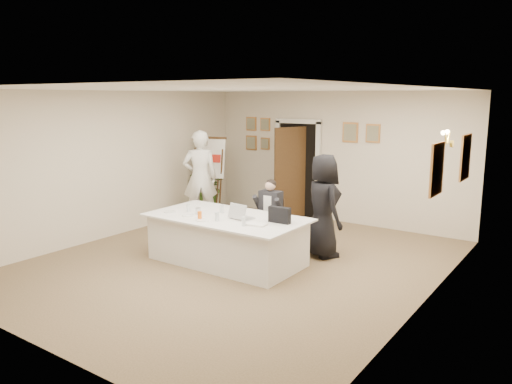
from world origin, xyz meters
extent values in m
plane|color=brown|center=(0.00, 0.00, 0.00)|extent=(7.00, 7.00, 0.00)
cube|color=white|center=(0.00, 0.00, 2.80)|extent=(6.00, 7.00, 0.02)
cube|color=beige|center=(0.00, 3.50, 1.40)|extent=(6.00, 0.10, 2.80)
cube|color=beige|center=(0.00, -3.50, 1.40)|extent=(6.00, 0.10, 2.80)
cube|color=beige|center=(-3.00, 0.00, 1.40)|extent=(0.10, 7.00, 2.80)
cube|color=beige|center=(3.00, 0.00, 1.40)|extent=(0.10, 7.00, 2.80)
cube|color=black|center=(-0.90, 3.47, 1.05)|extent=(0.92, 0.06, 2.10)
cube|color=white|center=(-1.42, 3.44, 1.05)|extent=(0.10, 0.06, 2.20)
cube|color=white|center=(-0.38, 3.44, 1.05)|extent=(0.10, 0.06, 2.20)
cube|color=#362211|center=(-0.85, 3.05, 1.03)|extent=(0.33, 0.81, 2.02)
cube|color=silver|center=(-0.16, -0.09, 0.38)|extent=(2.42, 1.21, 0.75)
cube|color=silver|center=(-0.16, -0.09, 0.76)|extent=(2.60, 1.39, 0.03)
cube|color=white|center=(-2.41, 2.21, 1.34)|extent=(0.64, 0.35, 0.87)
imported|color=white|center=(-2.20, 1.60, 1.00)|extent=(0.86, 0.85, 2.00)
imported|color=black|center=(0.97, 1.11, 0.88)|extent=(1.02, 0.94, 1.75)
imported|color=#355C1E|center=(-2.80, 2.50, 0.63)|extent=(1.25, 1.12, 1.25)
cube|color=black|center=(0.77, 0.05, 0.90)|extent=(0.36, 0.11, 0.25)
cube|color=white|center=(0.57, -0.28, 0.79)|extent=(0.31, 0.24, 0.03)
cylinder|color=white|center=(-1.13, -0.40, 0.78)|extent=(0.23, 0.23, 0.01)
cylinder|color=white|center=(-0.70, -0.42, 0.78)|extent=(0.24, 0.24, 0.01)
cylinder|color=white|center=(-0.30, -0.53, 0.78)|extent=(0.21, 0.21, 0.01)
cylinder|color=silver|center=(-0.89, -0.20, 0.84)|extent=(0.06, 0.06, 0.14)
cylinder|color=silver|center=(-0.09, -0.42, 0.84)|extent=(0.08, 0.08, 0.14)
cylinder|color=silver|center=(0.43, -0.42, 0.84)|extent=(0.07, 0.07, 0.14)
cylinder|color=silver|center=(-0.39, 0.07, 0.84)|extent=(0.07, 0.07, 0.14)
cylinder|color=orange|center=(-0.38, -0.49, 0.84)|extent=(0.07, 0.07, 0.13)
cylinder|color=silver|center=(-0.63, -0.24, 0.83)|extent=(0.11, 0.11, 0.11)
camera|label=1|loc=(4.73, -6.27, 2.68)|focal=35.00mm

